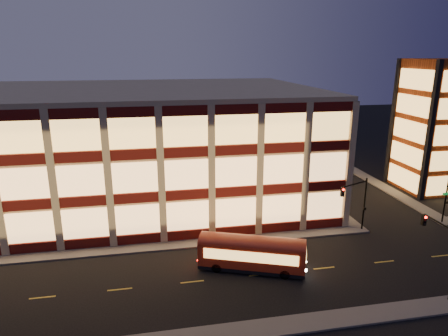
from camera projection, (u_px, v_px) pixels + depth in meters
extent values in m
plane|color=black|center=(144.00, 253.00, 38.90)|extent=(200.00, 200.00, 0.00)
cube|color=#514F4C|center=(113.00, 250.00, 39.28)|extent=(54.00, 2.00, 0.15)
cube|color=#514F4C|center=(302.00, 184.00, 59.07)|extent=(2.00, 30.00, 0.15)
cube|color=#514F4C|center=(370.00, 179.00, 61.06)|extent=(2.00, 30.00, 0.15)
cube|color=tan|center=(118.00, 146.00, 52.44)|extent=(50.00, 30.00, 14.00)
cube|color=tan|center=(114.00, 90.00, 50.42)|extent=(50.40, 30.40, 0.50)
cube|color=#470C0A|center=(114.00, 241.00, 39.95)|extent=(50.10, 0.25, 1.00)
cube|color=#E9A762|center=(112.00, 221.00, 39.39)|extent=(49.00, 0.20, 3.00)
cube|color=#470C0A|center=(297.00, 180.00, 58.75)|extent=(0.25, 30.10, 1.00)
cube|color=#E9A762|center=(298.00, 167.00, 58.16)|extent=(0.20, 29.00, 3.00)
cube|color=#470C0A|center=(110.00, 200.00, 38.72)|extent=(50.10, 0.25, 1.00)
cube|color=#E9A762|center=(108.00, 179.00, 38.16)|extent=(49.00, 0.20, 3.00)
cube|color=#470C0A|center=(298.00, 151.00, 57.52)|extent=(0.25, 30.10, 1.00)
cube|color=#E9A762|center=(299.00, 137.00, 56.93)|extent=(0.20, 29.00, 3.00)
cube|color=#470C0A|center=(106.00, 156.00, 37.50)|extent=(50.10, 0.25, 1.00)
cube|color=#E9A762|center=(105.00, 134.00, 36.93)|extent=(49.00, 0.20, 3.00)
cube|color=#470C0A|center=(300.00, 121.00, 56.30)|extent=(0.25, 30.10, 1.00)
cube|color=#E9A762|center=(301.00, 106.00, 55.71)|extent=(0.20, 29.00, 3.00)
cube|color=#8C3814|center=(436.00, 126.00, 54.94)|extent=(8.00, 8.00, 18.00)
cube|color=black|center=(430.00, 133.00, 50.44)|extent=(0.60, 0.60, 18.00)
cube|color=black|center=(393.00, 122.00, 57.99)|extent=(0.60, 0.60, 18.00)
cube|color=black|center=(441.00, 121.00, 59.43)|extent=(0.60, 0.60, 18.00)
cube|color=#FFB959|center=(403.00, 178.00, 56.21)|extent=(0.16, 6.60, 2.60)
cube|color=#FFB959|center=(406.00, 154.00, 55.26)|extent=(0.16, 6.60, 2.60)
cube|color=#FFB959|center=(409.00, 130.00, 54.31)|extent=(0.16, 6.60, 2.60)
cube|color=#FFB959|center=(412.00, 105.00, 53.36)|extent=(0.16, 6.60, 2.60)
cube|color=#FFB959|center=(416.00, 79.00, 52.41)|extent=(0.16, 6.60, 2.60)
cylinder|color=black|center=(364.00, 204.00, 43.07)|extent=(0.18, 0.18, 6.00)
cylinder|color=black|center=(355.00, 184.00, 41.29)|extent=(3.56, 1.63, 0.14)
cube|color=black|center=(342.00, 192.00, 40.41)|extent=(0.32, 0.32, 0.95)
sphere|color=#FF0C05|center=(343.00, 190.00, 40.15)|extent=(0.20, 0.20, 0.20)
cube|color=black|center=(365.00, 209.00, 42.99)|extent=(0.25, 0.18, 0.28)
cylinder|color=black|center=(446.00, 198.00, 44.87)|extent=(0.18, 0.18, 6.00)
cube|color=black|center=(446.00, 202.00, 44.80)|extent=(0.25, 0.18, 0.28)
cube|color=#0C7226|center=(447.00, 194.00, 44.57)|extent=(1.20, 0.06, 0.28)
cylinder|color=black|center=(441.00, 224.00, 31.66)|extent=(0.14, 4.00, 0.14)
cube|color=black|center=(424.00, 220.00, 33.68)|extent=(0.32, 0.32, 0.95)
sphere|color=#FF0C05|center=(426.00, 217.00, 33.43)|extent=(0.20, 0.20, 0.20)
cube|color=#9D1D08|center=(252.00, 253.00, 35.50)|extent=(9.59, 5.59, 2.16)
cube|color=black|center=(252.00, 266.00, 35.85)|extent=(9.59, 5.59, 0.33)
cylinder|color=black|center=(217.00, 268.00, 35.38)|extent=(0.89, 0.57, 0.84)
cylinder|color=black|center=(221.00, 257.00, 37.33)|extent=(0.89, 0.57, 0.84)
cylinder|color=black|center=(285.00, 274.00, 34.33)|extent=(0.89, 0.57, 0.84)
cylinder|color=black|center=(286.00, 262.00, 36.28)|extent=(0.89, 0.57, 0.84)
cube|color=#FFB959|center=(250.00, 257.00, 34.29)|extent=(7.71, 3.05, 0.94)
cube|color=#FFB959|center=(253.00, 244.00, 36.56)|extent=(7.71, 3.05, 0.94)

